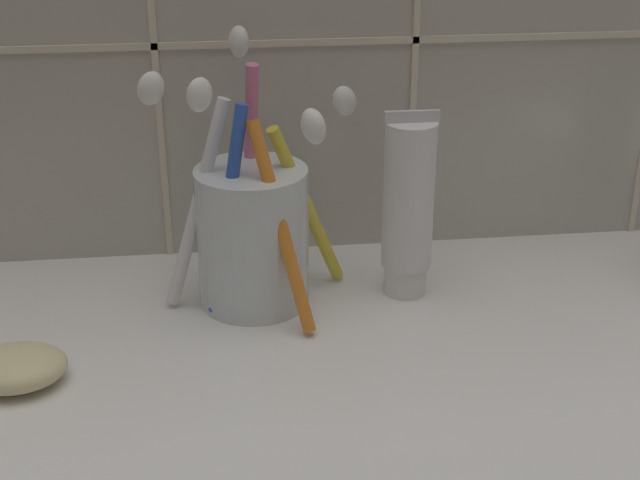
{
  "coord_description": "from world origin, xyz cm",
  "views": [
    {
      "loc": [
        -12.93,
        -47.83,
        32.91
      ],
      "look_at": [
        -6.89,
        3.58,
        8.99
      ],
      "focal_mm": 50.0,
      "sensor_mm": 36.0,
      "label": 1
    }
  ],
  "objects": [
    {
      "name": "toothpaste_tube",
      "position": [
        -0.07,
        8.94,
        8.79
      ],
      "size": [
        3.79,
        3.61,
        13.74
      ],
      "color": "white",
      "rests_on": "sink_counter"
    },
    {
      "name": "soap_bar",
      "position": [
        -26.02,
        0.11,
        3.08
      ],
      "size": [
        6.25,
        5.14,
        2.17
      ],
      "primitive_type": "ellipsoid",
      "color": "beige",
      "rests_on": "sink_counter"
    },
    {
      "name": "toothbrush_cup",
      "position": [
        -10.99,
        8.92,
        7.58
      ],
      "size": [
        15.51,
        12.28,
        19.01
      ],
      "color": "silver",
      "rests_on": "sink_counter"
    },
    {
      "name": "sink_counter",
      "position": [
        0.0,
        0.0,
        1.0
      ],
      "size": [
        77.08,
        35.87,
        2.0
      ],
      "primitive_type": "cube",
      "color": "white",
      "rests_on": "ground"
    }
  ]
}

